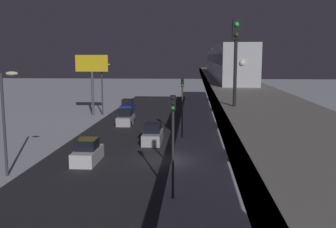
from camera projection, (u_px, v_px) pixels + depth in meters
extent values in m
plane|color=silver|center=(157.00, 160.00, 32.64)|extent=(240.00, 240.00, 0.00)
cube|color=#28282D|center=(107.00, 159.00, 32.92)|extent=(11.00, 105.12, 0.01)
cube|color=gray|center=(238.00, 91.00, 31.31)|extent=(5.00, 105.12, 0.80)
cube|color=#38383D|center=(209.00, 90.00, 31.47)|extent=(0.24, 103.02, 0.80)
cylinder|color=gray|center=(212.00, 87.00, 76.24)|extent=(1.40, 1.40, 5.55)
cylinder|color=gray|center=(217.00, 94.00, 61.42)|extent=(1.40, 1.40, 5.55)
cylinder|color=gray|center=(224.00, 106.00, 46.60)|extent=(1.40, 1.40, 5.55)
cylinder|color=gray|center=(237.00, 129.00, 31.78)|extent=(1.40, 1.40, 5.55)
cylinder|color=gray|center=(275.00, 192.00, 16.96)|extent=(1.40, 1.40, 5.55)
cube|color=#B7BABF|center=(231.00, 63.00, 37.88)|extent=(2.90, 18.00, 3.40)
cube|color=black|center=(231.00, 59.00, 37.82)|extent=(2.94, 16.20, 0.90)
cube|color=#B7BABF|center=(219.00, 61.00, 56.23)|extent=(2.90, 18.00, 3.40)
cube|color=black|center=(219.00, 58.00, 56.17)|extent=(2.94, 16.20, 0.90)
sphere|color=white|center=(242.00, 63.00, 28.92)|extent=(0.44, 0.44, 0.44)
cylinder|color=black|center=(235.00, 72.00, 18.04)|extent=(0.16, 0.16, 3.20)
cube|color=black|center=(236.00, 30.00, 17.75)|extent=(0.36, 0.28, 0.90)
sphere|color=#19F23F|center=(237.00, 24.00, 17.56)|extent=(0.22, 0.22, 0.22)
sphere|color=#333333|center=(236.00, 35.00, 17.63)|extent=(0.22, 0.22, 0.22)
cube|color=#B2B2B7|center=(126.00, 120.00, 49.79)|extent=(1.80, 4.15, 1.10)
cube|color=black|center=(126.00, 113.00, 49.64)|extent=(1.58, 1.99, 0.87)
cylinder|color=black|center=(131.00, 124.00, 48.50)|extent=(0.20, 0.64, 0.64)
cylinder|color=black|center=(117.00, 124.00, 48.61)|extent=(0.20, 0.64, 0.64)
cylinder|color=black|center=(134.00, 120.00, 51.03)|extent=(0.20, 0.64, 0.64)
cylinder|color=black|center=(121.00, 120.00, 51.15)|extent=(0.20, 0.64, 0.64)
cube|color=#B2B2B7|center=(153.00, 137.00, 39.26)|extent=(1.80, 4.42, 1.10)
cube|color=black|center=(153.00, 128.00, 39.11)|extent=(1.58, 2.12, 0.87)
cube|color=silver|center=(88.00, 156.00, 31.98)|extent=(1.80, 4.15, 1.10)
cube|color=black|center=(87.00, 144.00, 31.83)|extent=(1.58, 1.99, 0.87)
cube|color=navy|center=(128.00, 108.00, 61.54)|extent=(1.80, 4.27, 1.10)
cube|color=black|center=(127.00, 102.00, 61.39)|extent=(1.58, 2.05, 0.87)
cylinder|color=#2D2D2D|center=(173.00, 155.00, 23.52)|extent=(0.16, 0.16, 5.50)
cube|color=black|center=(173.00, 103.00, 23.04)|extent=(0.32, 0.32, 0.90)
sphere|color=black|center=(173.00, 98.00, 22.82)|extent=(0.20, 0.20, 0.20)
sphere|color=black|center=(173.00, 103.00, 22.87)|extent=(0.20, 0.20, 0.20)
sphere|color=#19E53F|center=(173.00, 108.00, 22.91)|extent=(0.20, 0.20, 0.20)
cylinder|color=#2D2D2D|center=(182.00, 112.00, 41.57)|extent=(0.16, 0.16, 5.50)
cube|color=black|center=(182.00, 82.00, 41.09)|extent=(0.32, 0.32, 0.90)
sphere|color=black|center=(182.00, 80.00, 40.87)|extent=(0.20, 0.20, 0.20)
sphere|color=black|center=(182.00, 83.00, 40.92)|extent=(0.20, 0.20, 0.20)
sphere|color=#19E53F|center=(182.00, 85.00, 40.96)|extent=(0.20, 0.20, 0.20)
cylinder|color=#4C4C51|center=(93.00, 94.00, 57.01)|extent=(0.36, 0.36, 6.50)
cube|color=yellow|center=(92.00, 63.00, 56.36)|extent=(4.80, 0.30, 2.40)
cylinder|color=#38383D|center=(4.00, 126.00, 27.85)|extent=(0.20, 0.20, 7.50)
ellipsoid|color=#F4E5B2|center=(12.00, 73.00, 27.25)|extent=(0.90, 0.44, 0.30)
cylinder|color=#38383D|center=(102.00, 90.00, 57.46)|extent=(0.20, 0.20, 7.50)
ellipsoid|color=#F4E5B2|center=(107.00, 65.00, 56.85)|extent=(0.90, 0.44, 0.30)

